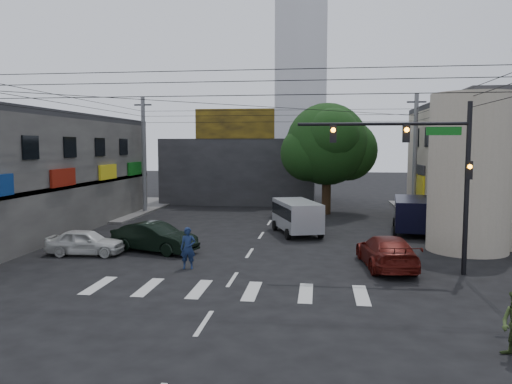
% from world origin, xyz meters
% --- Properties ---
extents(ground, '(160.00, 160.00, 0.00)m').
position_xyz_m(ground, '(0.00, 0.00, 0.00)').
color(ground, black).
rests_on(ground, ground).
extents(sidewalk_far_left, '(16.00, 16.00, 0.15)m').
position_xyz_m(sidewalk_far_left, '(-18.00, 18.00, 0.07)').
color(sidewalk_far_left, '#514F4C').
rests_on(sidewalk_far_left, ground).
extents(sidewalk_far_right, '(16.00, 16.00, 0.15)m').
position_xyz_m(sidewalk_far_right, '(18.00, 18.00, 0.07)').
color(sidewalk_far_right, '#514F4C').
rests_on(sidewalk_far_right, ground).
extents(corner_column, '(4.00, 4.00, 8.00)m').
position_xyz_m(corner_column, '(11.00, 4.00, 4.00)').
color(corner_column, '#9D937C').
rests_on(corner_column, ground).
extents(building_far, '(14.00, 10.00, 6.00)m').
position_xyz_m(building_far, '(-4.00, 26.00, 3.00)').
color(building_far, '#232326').
rests_on(building_far, ground).
extents(billboard, '(7.00, 0.30, 2.60)m').
position_xyz_m(billboard, '(-4.00, 21.10, 7.30)').
color(billboard, olive).
rests_on(billboard, building_far).
extents(tower_distant, '(9.00, 9.00, 44.00)m').
position_xyz_m(tower_distant, '(0.00, 70.00, 22.00)').
color(tower_distant, silver).
rests_on(tower_distant, ground).
extents(street_tree, '(6.40, 6.40, 8.70)m').
position_xyz_m(street_tree, '(4.00, 17.00, 5.47)').
color(street_tree, black).
rests_on(street_tree, ground).
extents(traffic_gantry, '(7.10, 0.35, 7.20)m').
position_xyz_m(traffic_gantry, '(7.82, -1.00, 4.83)').
color(traffic_gantry, black).
rests_on(traffic_gantry, ground).
extents(utility_pole_far_left, '(0.32, 0.32, 9.20)m').
position_xyz_m(utility_pole_far_left, '(-10.50, 16.00, 4.60)').
color(utility_pole_far_left, '#59595B').
rests_on(utility_pole_far_left, ground).
extents(utility_pole_far_right, '(0.32, 0.32, 9.20)m').
position_xyz_m(utility_pole_far_right, '(10.50, 16.00, 4.60)').
color(utility_pole_far_right, '#59595B').
rests_on(utility_pole_far_right, ground).
extents(dark_sedan, '(4.35, 5.49, 1.49)m').
position_xyz_m(dark_sedan, '(-4.86, 1.74, 0.74)').
color(dark_sedan, black).
rests_on(dark_sedan, ground).
extents(white_compact, '(1.94, 3.93, 1.28)m').
position_xyz_m(white_compact, '(-8.01, 0.62, 0.64)').
color(white_compact, silver).
rests_on(white_compact, ground).
extents(maroon_sedan, '(3.04, 5.38, 1.44)m').
position_xyz_m(maroon_sedan, '(6.43, -0.16, 0.72)').
color(maroon_sedan, '#4D0F0B').
rests_on(maroon_sedan, ground).
extents(silver_minivan, '(5.91, 4.82, 2.03)m').
position_xyz_m(silver_minivan, '(2.11, 7.69, 1.02)').
color(silver_minivan, '#ABAEB3').
rests_on(silver_minivan, ground).
extents(navy_van, '(5.85, 3.44, 2.12)m').
position_xyz_m(navy_van, '(9.18, 9.21, 1.06)').
color(navy_van, black).
rests_on(navy_van, ground).
extents(traffic_officer, '(0.79, 0.62, 1.83)m').
position_xyz_m(traffic_officer, '(-2.24, -1.46, 0.92)').
color(traffic_officer, '#142247').
rests_on(traffic_officer, ground).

